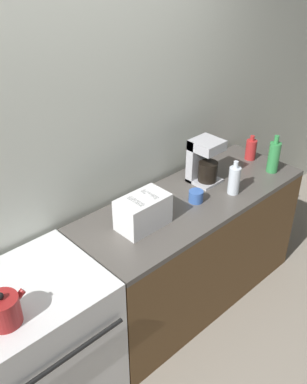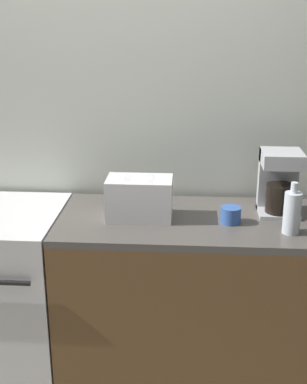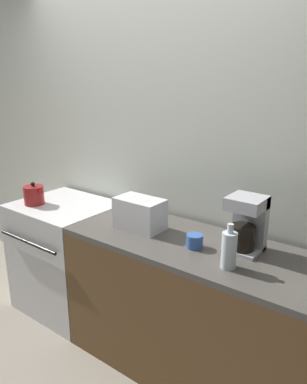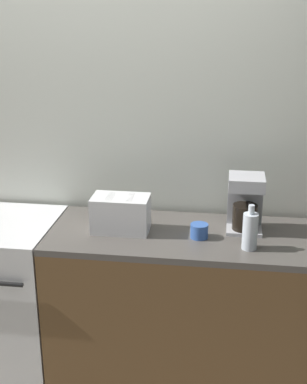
# 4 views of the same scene
# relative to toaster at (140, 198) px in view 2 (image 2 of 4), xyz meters

# --- Properties ---
(wall_back) EXTENTS (8.00, 0.05, 2.60)m
(wall_back) POSITION_rel_toaster_xyz_m (-0.15, 0.39, 0.31)
(wall_back) COLOR silver
(wall_back) RESTS_ON ground_plane
(counter_block) EXTENTS (1.73, 0.63, 0.89)m
(counter_block) POSITION_rel_toaster_xyz_m (0.47, 0.01, -0.54)
(counter_block) COLOR brown
(counter_block) RESTS_ON ground_plane
(toaster) EXTENTS (0.31, 0.19, 0.20)m
(toaster) POSITION_rel_toaster_xyz_m (0.00, 0.00, 0.00)
(toaster) COLOR white
(toaster) RESTS_ON counter_block
(coffee_maker) EXTENTS (0.19, 0.20, 0.32)m
(coffee_maker) POSITION_rel_toaster_xyz_m (0.68, 0.11, 0.06)
(coffee_maker) COLOR #B7B7BC
(coffee_maker) RESTS_ON counter_block
(bottle_clear) EXTENTS (0.08, 0.08, 0.24)m
(bottle_clear) POSITION_rel_toaster_xyz_m (0.70, -0.14, 0.00)
(bottle_clear) COLOR silver
(bottle_clear) RESTS_ON counter_block
(cup_blue) EXTENTS (0.10, 0.10, 0.08)m
(cup_blue) POSITION_rel_toaster_xyz_m (0.44, -0.04, -0.06)
(cup_blue) COLOR #3860B2
(cup_blue) RESTS_ON counter_block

